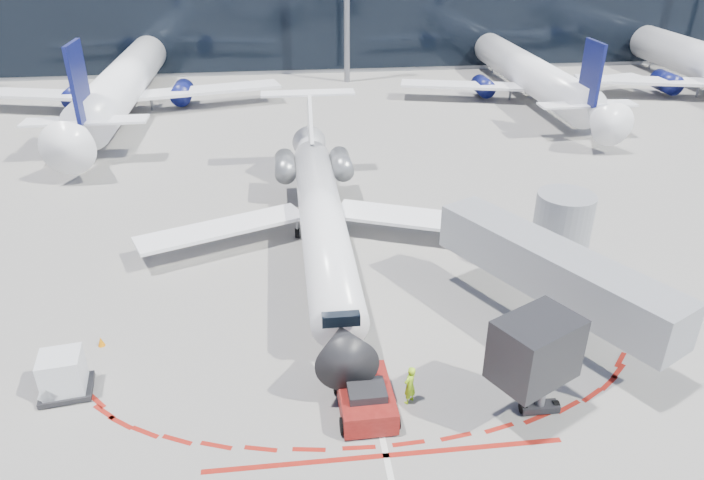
{
  "coord_description": "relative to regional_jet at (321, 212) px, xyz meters",
  "views": [
    {
      "loc": [
        -3.32,
        -28.69,
        18.54
      ],
      "look_at": [
        0.23,
        1.79,
        2.42
      ],
      "focal_mm": 32.0,
      "sensor_mm": 36.0,
      "label": 1
    }
  ],
  "objects": [
    {
      "name": "regional_jet",
      "position": [
        0.0,
        0.0,
        0.0
      ],
      "size": [
        22.61,
        27.88,
        6.98
      ],
      "color": "white",
      "rests_on": "ground"
    },
    {
      "name": "ramp_worker",
      "position": [
        2.66,
        -14.53,
        -1.42
      ],
      "size": [
        0.79,
        0.77,
        1.83
      ],
      "primitive_type": "imported",
      "rotation": [
        0.0,
        0.0,
        3.86
      ],
      "color": "#98D816",
      "rests_on": "ground"
    },
    {
      "name": "apron_stop_bar",
      "position": [
        1.2,
        -17.37,
        -2.33
      ],
      "size": [
        14.0,
        0.25,
        0.01
      ],
      "primitive_type": "cube",
      "color": "maroon",
      "rests_on": "ground"
    },
    {
      "name": "ground",
      "position": [
        1.2,
        -5.87,
        -2.33
      ],
      "size": [
        260.0,
        260.0,
        0.0
      ],
      "primitive_type": "plane",
      "color": "slate",
      "rests_on": "ground"
    },
    {
      "name": "apron_centerline",
      "position": [
        1.2,
        -3.87,
        -2.33
      ],
      "size": [
        0.25,
        40.0,
        0.01
      ],
      "primitive_type": "cube",
      "color": "silver",
      "rests_on": "ground"
    },
    {
      "name": "uld_container",
      "position": [
        -11.96,
        -12.26,
        -1.34
      ],
      "size": [
        2.36,
        2.09,
        2.0
      ],
      "rotation": [
        0.0,
        0.0,
        0.14
      ],
      "color": "black",
      "rests_on": "ground"
    },
    {
      "name": "bg_airliner_0",
      "position": [
        -17.87,
        33.21,
        3.67
      ],
      "size": [
        37.12,
        39.31,
        12.01
      ],
      "primitive_type": null,
      "color": "white",
      "rests_on": "ground"
    },
    {
      "name": "pushback_tug",
      "position": [
        0.74,
        -14.77,
        -1.69
      ],
      "size": [
        2.46,
        5.63,
        1.46
      ],
      "rotation": [
        0.0,
        0.0,
        0.02
      ],
      "color": "#62100E",
      "rests_on": "ground"
    },
    {
      "name": "jet_bridge",
      "position": [
        10.99,
        -8.88,
        0.68
      ],
      "size": [
        10.03,
        15.2,
        4.9
      ],
      "color": "gray",
      "rests_on": "ground"
    },
    {
      "name": "safety_cone_left",
      "position": [
        -11.28,
        -8.97,
        -2.1
      ],
      "size": [
        0.34,
        0.34,
        0.47
      ],
      "primitive_type": "cone",
      "color": "orange",
      "rests_on": "ground"
    },
    {
      "name": "bg_airliner_1",
      "position": [
        25.37,
        32.71,
        3.06
      ],
      "size": [
        33.31,
        35.27,
        10.78
      ],
      "primitive_type": null,
      "color": "white",
      "rests_on": "ground"
    }
  ]
}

